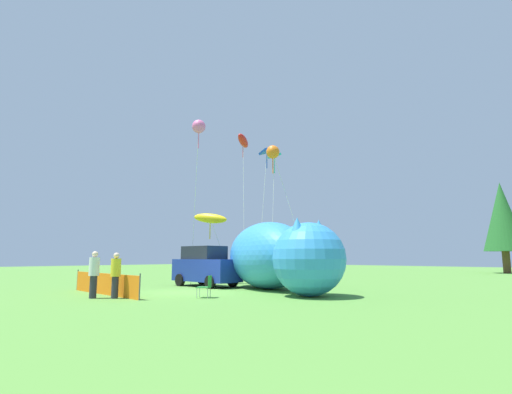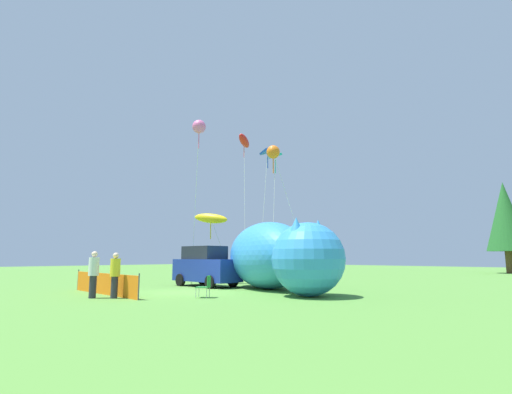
% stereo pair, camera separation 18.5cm
% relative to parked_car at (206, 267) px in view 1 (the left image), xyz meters
% --- Properties ---
extents(ground_plane, '(120.00, 120.00, 0.00)m').
position_rel_parked_car_xyz_m(ground_plane, '(2.18, -2.81, -1.09)').
color(ground_plane, '#548C38').
extents(parked_car, '(4.32, 1.84, 2.23)m').
position_rel_parked_car_xyz_m(parked_car, '(0.00, 0.00, 0.00)').
color(parked_car, navy).
rests_on(parked_car, ground).
extents(folding_chair, '(0.73, 0.73, 0.88)m').
position_rel_parked_car_xyz_m(folding_chair, '(4.81, -3.88, -0.59)').
color(folding_chair, '#267F33').
rests_on(folding_chair, ground).
extents(inflatable_cat, '(9.34, 6.35, 3.44)m').
position_rel_parked_car_xyz_m(inflatable_cat, '(4.53, 0.76, 0.50)').
color(inflatable_cat, '#338CD8').
rests_on(inflatable_cat, ground).
extents(safety_fence, '(6.49, 0.38, 1.00)m').
position_rel_parked_car_xyz_m(safety_fence, '(0.51, -6.10, -0.63)').
color(safety_fence, orange).
rests_on(safety_fence, ground).
extents(spectator_in_blue_shirt, '(0.40, 0.40, 1.86)m').
position_rel_parked_car_xyz_m(spectator_in_blue_shirt, '(1.72, -7.15, -0.08)').
color(spectator_in_blue_shirt, '#2D2D38').
rests_on(spectator_in_blue_shirt, ground).
extents(spectator_in_black_shirt, '(0.39, 0.39, 1.80)m').
position_rel_parked_car_xyz_m(spectator_in_black_shirt, '(2.39, -6.57, -0.11)').
color(spectator_in_black_shirt, '#2D2D38').
rests_on(spectator_in_black_shirt, ground).
extents(kite_orange_flower, '(2.41, 1.54, 8.21)m').
position_rel_parked_car_xyz_m(kite_orange_flower, '(2.46, 2.97, 6.68)').
color(kite_orange_flower, silver).
rests_on(kite_orange_flower, ground).
extents(kite_blue_box, '(1.06, 1.98, 9.54)m').
position_rel_parked_car_xyz_m(kite_blue_box, '(-1.11, 6.38, 7.94)').
color(kite_blue_box, silver).
rests_on(kite_blue_box, ground).
extents(kite_teal_diamond, '(1.96, 2.53, 9.25)m').
position_rel_parked_car_xyz_m(kite_teal_diamond, '(-0.88, 6.95, 7.65)').
color(kite_teal_diamond, silver).
rests_on(kite_teal_diamond, ground).
extents(kite_yellow_hero, '(2.43, 1.69, 4.46)m').
position_rel_parked_car_xyz_m(kite_yellow_hero, '(-1.71, 1.70, 2.93)').
color(kite_yellow_hero, silver).
rests_on(kite_yellow_hero, ground).
extents(kite_pink_octopus, '(2.40, 1.61, 9.48)m').
position_rel_parked_car_xyz_m(kite_pink_octopus, '(-0.06, -0.65, 7.94)').
color(kite_pink_octopus, silver).
rests_on(kite_pink_octopus, ground).
extents(kite_red_lizard, '(2.68, 2.68, 11.04)m').
position_rel_parked_car_xyz_m(kite_red_lizard, '(-3.57, 6.40, 9.33)').
color(kite_red_lizard, silver).
rests_on(kite_red_lizard, ground).
extents(horizon_tree_east, '(3.85, 3.85, 9.19)m').
position_rel_parked_car_xyz_m(horizon_tree_east, '(8.00, 31.96, 4.55)').
color(horizon_tree_east, brown).
rests_on(horizon_tree_east, ground).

